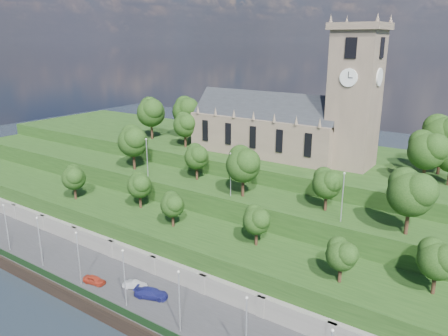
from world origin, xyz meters
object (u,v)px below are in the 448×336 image
Objects in this scene: car_left at (94,280)px; car_right at (151,293)px; car_middle at (135,285)px; church at (289,120)px.

car_right is at bearing -87.21° from car_left.
car_middle is 0.72× the size of car_right.
church is at bearing -30.40° from car_middle.
car_right is (-1.26, -40.01, -19.79)m from church.
car_left is 10.19m from car_right.
car_right is (9.94, 2.23, 0.09)m from car_left.
church is 44.61m from car_middle.
car_left reaches higher than car_middle.
car_middle is at bearing -76.39° from car_left.
car_right is at bearing -119.39° from car_middle.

